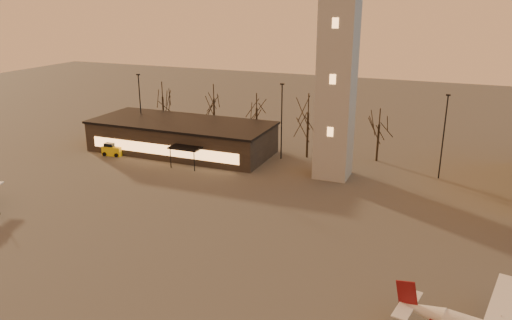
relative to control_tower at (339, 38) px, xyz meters
The scene contains 6 objects.
ground 34.15m from the control_tower, 90.00° to the right, with size 220.00×220.00×0.00m, color #454240.
control_tower is the anchor object (origin of this frame).
terminal 26.24m from the control_tower, behind, with size 25.40×12.20×4.30m.
light_poles 10.97m from the control_tower, 63.48° to the left, with size 58.50×12.25×10.14m.
tree_row 19.48m from the control_tower, 146.24° to the left, with size 37.20×9.20×8.80m.
service_cart 33.93m from the control_tower, behind, with size 2.88×2.00×1.73m.
Camera 1 is at (13.09, -26.18, 20.51)m, focal length 35.00 mm.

